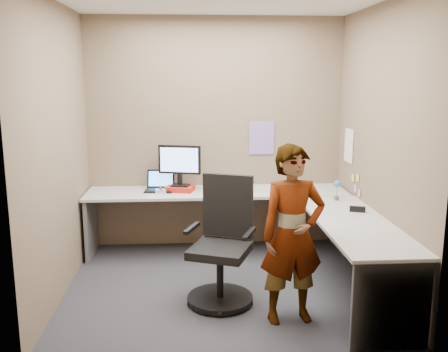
{
  "coord_description": "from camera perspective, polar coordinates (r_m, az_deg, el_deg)",
  "views": [
    {
      "loc": [
        -0.29,
        -4.58,
        2.03
      ],
      "look_at": [
        0.03,
        0.25,
        1.05
      ],
      "focal_mm": 40.0,
      "sensor_mm": 36.0,
      "label": 1
    }
  ],
  "objects": [
    {
      "name": "flower",
      "position": [
        5.39,
        12.79,
        -1.23
      ],
      "size": [
        0.07,
        0.07,
        0.22
      ],
      "color": "brown",
      "rests_on": "desk"
    },
    {
      "name": "paper_ream",
      "position": [
        5.71,
        -5.05,
        -1.43
      ],
      "size": [
        0.35,
        0.29,
        0.06
      ],
      "primitive_type": "cube",
      "rotation": [
        0.0,
        0.0,
        -0.25
      ],
      "color": "#B61E12",
      "rests_on": "desk"
    },
    {
      "name": "calendar_white",
      "position": [
        5.81,
        14.07,
        3.39
      ],
      "size": [
        0.01,
        0.28,
        0.38
      ],
      "primitive_type": "cube",
      "color": "white",
      "rests_on": "wall_right"
    },
    {
      "name": "origami",
      "position": [
        5.49,
        -1.04,
        -1.92
      ],
      "size": [
        0.1,
        0.1,
        0.06
      ],
      "primitive_type": "cone",
      "color": "white",
      "rests_on": "desk"
    },
    {
      "name": "laptop",
      "position": [
        5.78,
        -7.33,
        -1.06
      ],
      "size": [
        0.35,
        0.3,
        0.23
      ],
      "rotation": [
        0.0,
        0.0,
        -0.12
      ],
      "color": "black",
      "rests_on": "desk"
    },
    {
      "name": "wall_left",
      "position": [
        4.78,
        -18.47,
        2.69
      ],
      "size": [
        0.0,
        2.7,
        2.7
      ],
      "primitive_type": "plane",
      "rotation": [
        1.57,
        0.0,
        1.57
      ],
      "color": "brown",
      "rests_on": "ground"
    },
    {
      "name": "sticky_note_d",
      "position": [
        5.68,
        14.52,
        -0.2
      ],
      "size": [
        0.01,
        0.07,
        0.07
      ],
      "primitive_type": "cube",
      "color": "#F2E059",
      "rests_on": "wall_right"
    },
    {
      "name": "person",
      "position": [
        4.15,
        7.84,
        -6.68
      ],
      "size": [
        0.59,
        0.43,
        1.49
      ],
      "primitive_type": "imported",
      "rotation": [
        0.0,
        0.0,
        0.15
      ],
      "color": "#999399",
      "rests_on": "ground"
    },
    {
      "name": "sticky_note_c",
      "position": [
        5.5,
        15.17,
        -1.88
      ],
      "size": [
        0.01,
        0.07,
        0.07
      ],
      "primitive_type": "cube",
      "color": "pink",
      "rests_on": "wall_right"
    },
    {
      "name": "sticky_note_b",
      "position": [
        5.6,
        14.79,
        -1.4
      ],
      "size": [
        0.01,
        0.07,
        0.07
      ],
      "primitive_type": "cube",
      "color": "pink",
      "rests_on": "wall_right"
    },
    {
      "name": "wall_back",
      "position": [
        5.92,
        -1.0,
        4.85
      ],
      "size": [
        3.0,
        0.0,
        3.0
      ],
      "primitive_type": "plane",
      "rotation": [
        1.57,
        0.0,
        0.0
      ],
      "color": "brown",
      "rests_on": "ground"
    },
    {
      "name": "office_chair",
      "position": [
        4.55,
        -0.19,
        -8.7
      ],
      "size": [
        0.65,
        0.65,
        1.12
      ],
      "rotation": [
        0.0,
        0.0,
        -0.37
      ],
      "color": "black",
      "rests_on": "ground"
    },
    {
      "name": "trackball_mouse",
      "position": [
        5.64,
        -7.23,
        -1.71
      ],
      "size": [
        0.12,
        0.08,
        0.07
      ],
      "color": "#B7B7BC",
      "rests_on": "desk"
    },
    {
      "name": "monitor",
      "position": [
        5.67,
        -5.1,
        1.6
      ],
      "size": [
        0.48,
        0.19,
        0.46
      ],
      "rotation": [
        0.0,
        0.0,
        -0.25
      ],
      "color": "black",
      "rests_on": "paper_ream"
    },
    {
      "name": "ground",
      "position": [
        5.01,
        -0.2,
        -12.43
      ],
      "size": [
        3.0,
        3.0,
        0.0
      ],
      "primitive_type": "plane",
      "color": "#29282D",
      "rests_on": "ground"
    },
    {
      "name": "desk",
      "position": [
        5.22,
        4.34,
        -4.62
      ],
      "size": [
        2.98,
        2.58,
        0.73
      ],
      "color": "#A4A4A4",
      "rests_on": "ground"
    },
    {
      "name": "calendar_purple",
      "position": [
        5.97,
        4.31,
        4.39
      ],
      "size": [
        0.3,
        0.01,
        0.4
      ],
      "primitive_type": "cube",
      "color": "#846BB7",
      "rests_on": "wall_back"
    },
    {
      "name": "wall_right",
      "position": [
        4.96,
        17.39,
        3.05
      ],
      "size": [
        0.0,
        2.7,
        2.7
      ],
      "primitive_type": "plane",
      "rotation": [
        1.57,
        0.0,
        -1.57
      ],
      "color": "brown",
      "rests_on": "ground"
    },
    {
      "name": "stapler",
      "position": [
        5.0,
        15.01,
        -3.68
      ],
      "size": [
        0.15,
        0.09,
        0.05
      ],
      "primitive_type": "cube",
      "rotation": [
        0.0,
        0.0,
        -0.35
      ],
      "color": "black",
      "rests_on": "desk"
    },
    {
      "name": "sticky_note_a",
      "position": [
        5.53,
        15.02,
        -0.2
      ],
      "size": [
        0.01,
        0.07,
        0.07
      ],
      "primitive_type": "cube",
      "color": "#F2E059",
      "rests_on": "wall_right"
    }
  ]
}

